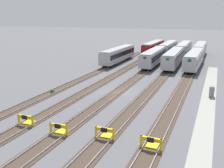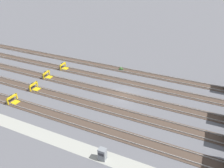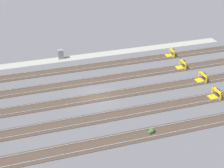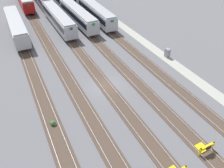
{
  "view_description": "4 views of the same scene",
  "coord_description": "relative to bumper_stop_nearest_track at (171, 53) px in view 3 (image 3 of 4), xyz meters",
  "views": [
    {
      "loc": [
        -36.6,
        -13.87,
        11.51
      ],
      "look_at": [
        -2.12,
        0.0,
        1.8
      ],
      "focal_mm": 42.0,
      "sensor_mm": 36.0,
      "label": 1
    },
    {
      "loc": [
        11.16,
        -29.46,
        20.36
      ],
      "look_at": [
        -2.12,
        0.0,
        1.8
      ],
      "focal_mm": 35.0,
      "sensor_mm": 36.0,
      "label": 2
    },
    {
      "loc": [
        8.48,
        34.88,
        23.25
      ],
      "look_at": [
        -2.12,
        0.0,
        1.8
      ],
      "focal_mm": 50.0,
      "sensor_mm": 36.0,
      "label": 3
    },
    {
      "loc": [
        -23.7,
        10.84,
        20.25
      ],
      "look_at": [
        -2.12,
        0.0,
        1.8
      ],
      "focal_mm": 35.0,
      "sensor_mm": 36.0,
      "label": 4
    }
  ],
  "objects": [
    {
      "name": "ground_plane",
      "position": [
        15.56,
        9.22,
        -0.51
      ],
      "size": [
        400.0,
        400.0,
        0.0
      ],
      "primitive_type": "plane",
      "color": "#5B5B60"
    },
    {
      "name": "service_walkway",
      "position": [
        15.56,
        -4.13,
        -0.51
      ],
      "size": [
        54.0,
        2.0,
        0.01
      ],
      "primitive_type": "cube",
      "color": "#9E9E93",
      "rests_on": "ground"
    },
    {
      "name": "rail_track_nearest",
      "position": [
        15.56,
        0.01,
        -0.47
      ],
      "size": [
        90.0,
        2.23,
        0.21
      ],
      "color": "#47382D",
      "rests_on": "ground"
    },
    {
      "name": "rail_track_near_inner",
      "position": [
        15.56,
        4.62,
        -0.47
      ],
      "size": [
        90.0,
        2.23,
        0.21
      ],
      "color": "#47382D",
      "rests_on": "ground"
    },
    {
      "name": "rail_track_middle",
      "position": [
        15.56,
        9.22,
        -0.47
      ],
      "size": [
        90.0,
        2.24,
        0.21
      ],
      "color": "#47382D",
      "rests_on": "ground"
    },
    {
      "name": "rail_track_far_inner",
      "position": [
        15.56,
        13.83,
        -0.47
      ],
      "size": [
        90.0,
        2.23,
        0.21
      ],
      "color": "#47382D",
      "rests_on": "ground"
    },
    {
      "name": "rail_track_farthest",
      "position": [
        15.56,
        18.43,
        -0.47
      ],
      "size": [
        90.0,
        2.23,
        0.21
      ],
      "color": "#47382D",
      "rests_on": "ground"
    },
    {
      "name": "bumper_stop_nearest_track",
      "position": [
        0.0,
        0.0,
        0.0
      ],
      "size": [
        1.38,
        2.01,
        1.22
      ],
      "color": "gold",
      "rests_on": "ground"
    },
    {
      "name": "bumper_stop_near_inner_track",
      "position": [
        0.36,
        4.62,
        0.0
      ],
      "size": [
        1.35,
        2.0,
        1.22
      ],
      "color": "gold",
      "rests_on": "ground"
    },
    {
      "name": "bumper_stop_middle_track",
      "position": [
        -0.52,
        9.23,
        0.0
      ],
      "size": [
        1.38,
        2.01,
        1.22
      ],
      "color": "gold",
      "rests_on": "ground"
    },
    {
      "name": "bumper_stop_far_inner_track",
      "position": [
        0.14,
        13.83,
        0.0
      ],
      "size": [
        1.37,
        2.01,
        1.22
      ],
      "color": "gold",
      "rests_on": "ground"
    },
    {
      "name": "electrical_cabinet",
      "position": [
        18.4,
        -4.48,
        0.29
      ],
      "size": [
        0.9,
        0.73,
        1.6
      ],
      "color": "gray",
      "rests_on": "ground"
    },
    {
      "name": "weed_clump",
      "position": [
        11.43,
        18.32,
        -0.27
      ],
      "size": [
        0.92,
        0.7,
        0.64
      ],
      "color": "#38602D",
      "rests_on": "ground"
    }
  ]
}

